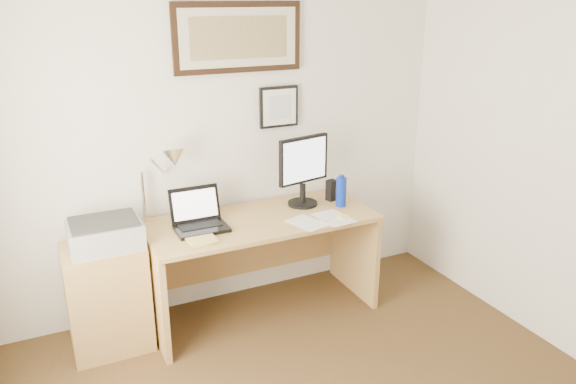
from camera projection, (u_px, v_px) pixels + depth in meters
wall_back at (220, 139)px, 4.00m from camera, size 3.50×0.02×2.50m
side_cabinet at (108, 297)px, 3.65m from camera, size 0.50×0.40×0.73m
water_bottle at (341, 192)px, 4.11m from camera, size 0.08×0.08×0.22m
bottle_cap at (342, 177)px, 4.07m from camera, size 0.04×0.04×0.02m
speaker at (332, 190)px, 4.24m from camera, size 0.09×0.08×0.16m
paper_sheet_a at (307, 223)px, 3.84m from camera, size 0.26×0.31×0.00m
paper_sheet_b at (334, 218)px, 3.91m from camera, size 0.23×0.31×0.00m
sticky_pad at (342, 217)px, 3.93m from camera, size 0.10×0.10×0.01m
marker_pen at (329, 219)px, 3.88m from camera, size 0.14×0.06×0.02m
book at (186, 240)px, 3.54m from camera, size 0.19×0.26×0.02m
desk at (257, 244)px, 4.07m from camera, size 1.60×0.70×0.75m
laptop at (199, 220)px, 3.74m from camera, size 0.34×0.29×0.26m
lcd_monitor at (303, 168)px, 4.07m from camera, size 0.42×0.22×0.52m
printer at (105, 233)px, 3.50m from camera, size 0.44×0.34×0.18m
desk_lamp at (171, 161)px, 3.70m from camera, size 0.29×0.27×0.53m
picture_large at (239, 37)px, 3.81m from camera, size 0.92×0.04×0.47m
picture_small at (279, 107)px, 4.10m from camera, size 0.30×0.03×0.30m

